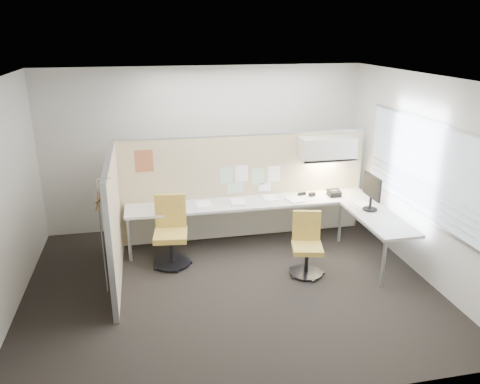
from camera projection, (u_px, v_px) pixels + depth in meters
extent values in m
cube|color=black|center=(230.00, 285.00, 6.49)|extent=(5.50, 4.50, 0.01)
cube|color=white|center=(228.00, 78.00, 5.57)|extent=(5.50, 4.50, 0.01)
cube|color=beige|center=(205.00, 149.00, 8.11)|extent=(5.50, 0.02, 2.80)
cube|color=beige|center=(277.00, 274.00, 3.95)|extent=(5.50, 0.02, 2.80)
cube|color=beige|center=(421.00, 177.00, 6.56)|extent=(0.02, 4.50, 2.80)
cube|color=#96A4AE|center=(421.00, 167.00, 6.51)|extent=(0.01, 2.80, 1.30)
cube|color=tan|center=(244.00, 187.00, 7.79)|extent=(4.10, 0.06, 1.75)
cube|color=tan|center=(114.00, 222.00, 6.38)|extent=(0.06, 2.20, 1.75)
cube|color=beige|center=(251.00, 203.00, 7.55)|extent=(4.00, 0.60, 0.04)
cube|color=beige|center=(379.00, 219.00, 6.92)|extent=(0.60, 1.47, 0.04)
cube|color=beige|center=(247.00, 217.00, 7.92)|extent=(3.90, 0.02, 0.64)
cylinder|color=#A5A8AA|center=(129.00, 240.00, 7.06)|extent=(0.05, 0.05, 0.69)
cylinder|color=#A5A8AA|center=(383.00, 264.00, 6.36)|extent=(0.05, 0.05, 0.69)
cylinder|color=#A5A8AA|center=(340.00, 222.00, 7.72)|extent=(0.05, 0.05, 0.69)
cube|color=beige|center=(327.00, 149.00, 7.65)|extent=(0.90, 0.36, 0.38)
cube|color=#FFEABF|center=(327.00, 161.00, 7.71)|extent=(0.60, 0.06, 0.02)
cube|color=#8CBF8C|center=(226.00, 176.00, 7.62)|extent=(0.21, 0.00, 0.28)
cube|color=white|center=(241.00, 174.00, 7.67)|extent=(0.21, 0.00, 0.28)
cube|color=#8CBF8C|center=(258.00, 177.00, 7.74)|extent=(0.21, 0.00, 0.28)
cube|color=white|center=(274.00, 174.00, 7.79)|extent=(0.21, 0.00, 0.28)
cube|color=#8CBF8C|center=(236.00, 188.00, 7.73)|extent=(0.28, 0.00, 0.18)
cube|color=white|center=(265.00, 187.00, 7.83)|extent=(0.21, 0.00, 0.14)
cube|color=orange|center=(144.00, 161.00, 7.27)|extent=(0.28, 0.00, 0.35)
cylinder|color=black|center=(172.00, 263.00, 7.04)|extent=(0.54, 0.54, 0.03)
cylinder|color=black|center=(171.00, 250.00, 6.97)|extent=(0.06, 0.06, 0.42)
cube|color=#F2C35A|center=(171.00, 236.00, 6.89)|extent=(0.54, 0.54, 0.08)
cube|color=#F2C35A|center=(171.00, 211.00, 7.01)|extent=(0.47, 0.12, 0.52)
cylinder|color=black|center=(306.00, 273.00, 6.77)|extent=(0.47, 0.47, 0.03)
cylinder|color=black|center=(307.00, 261.00, 6.71)|extent=(0.05, 0.05, 0.36)
cube|color=#F2C35A|center=(307.00, 248.00, 6.64)|extent=(0.50, 0.50, 0.07)
cube|color=#F2C35A|center=(307.00, 225.00, 6.74)|extent=(0.40, 0.14, 0.46)
cylinder|color=black|center=(370.00, 209.00, 7.18)|extent=(0.22, 0.22, 0.02)
cylinder|color=black|center=(370.00, 203.00, 7.15)|extent=(0.04, 0.04, 0.20)
cube|color=black|center=(372.00, 186.00, 7.06)|extent=(0.04, 0.53, 0.35)
cube|color=black|center=(372.00, 186.00, 7.06)|extent=(0.01, 0.48, 0.31)
cube|color=black|center=(334.00, 193.00, 7.78)|extent=(0.20, 0.19, 0.12)
cylinder|color=black|center=(329.00, 191.00, 7.77)|extent=(0.04, 0.17, 0.04)
cube|color=black|center=(302.00, 194.00, 7.82)|extent=(0.15, 0.07, 0.05)
cube|color=black|center=(312.00, 194.00, 7.78)|extent=(0.11, 0.09, 0.06)
cube|color=silver|center=(104.00, 179.00, 5.24)|extent=(0.14, 0.02, 0.02)
cylinder|color=silver|center=(98.00, 186.00, 5.25)|extent=(0.02, 0.02, 0.14)
cube|color=#AD7F4C|center=(99.00, 197.00, 5.29)|extent=(0.02, 0.44, 0.12)
cube|color=#AD7F4C|center=(97.00, 200.00, 5.33)|extent=(0.02, 0.44, 0.12)
cube|color=#A09FA9|center=(103.00, 250.00, 5.45)|extent=(0.01, 0.07, 1.10)
cube|color=white|center=(164.00, 207.00, 7.26)|extent=(0.26, 0.32, 0.03)
cube|color=white|center=(204.00, 204.00, 7.41)|extent=(0.24, 0.31, 0.02)
cube|color=white|center=(238.00, 202.00, 7.46)|extent=(0.25, 0.32, 0.04)
cube|color=white|center=(270.00, 198.00, 7.68)|extent=(0.23, 0.30, 0.02)
cube|color=white|center=(295.00, 200.00, 7.60)|extent=(0.30, 0.35, 0.02)
cube|color=white|center=(363.00, 205.00, 7.37)|extent=(0.26, 0.32, 0.02)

